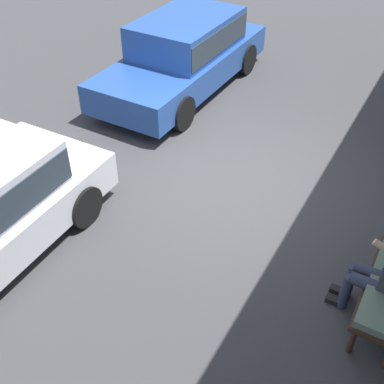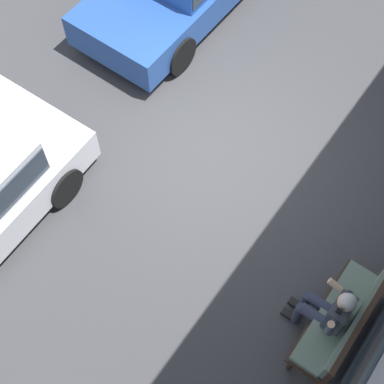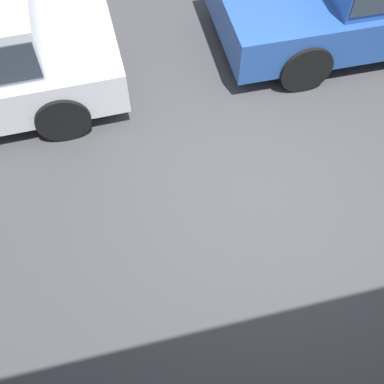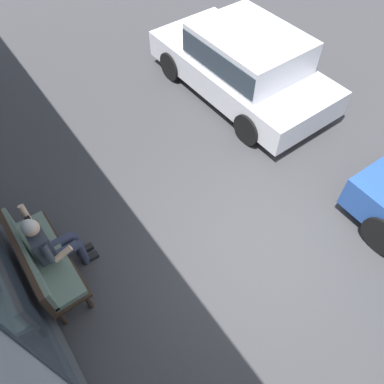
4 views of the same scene
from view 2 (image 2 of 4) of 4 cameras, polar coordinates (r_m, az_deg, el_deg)
The scene contains 3 objects.
ground_plane at distance 9.22m, azimuth 2.62°, elevation 4.02°, with size 60.00×60.00×0.00m, color #38383A.
bench at distance 7.66m, azimuth 14.68°, elevation -12.03°, with size 1.62×0.55×1.03m.
person_on_phone at distance 7.52m, azimuth 13.22°, elevation -11.16°, with size 0.73×0.74×1.37m.
Camera 2 is at (4.33, 2.60, 7.71)m, focal length 55.00 mm.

